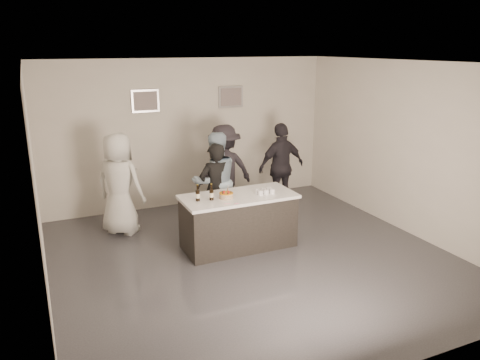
{
  "coord_description": "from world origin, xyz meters",
  "views": [
    {
      "loc": [
        -2.96,
        -6.09,
        3.24
      ],
      "look_at": [
        0.0,
        0.5,
        1.15
      ],
      "focal_mm": 35.0,
      "sensor_mm": 36.0,
      "label": 1
    }
  ],
  "objects_px": {
    "cake": "(226,196)",
    "person_guest_right": "(281,167)",
    "person_main_black": "(215,189)",
    "beer_bottle_a": "(198,193)",
    "person_main_blue": "(215,181)",
    "beer_bottle_b": "(211,192)",
    "person_guest_left": "(120,184)",
    "bar_counter": "(238,221)",
    "person_guest_back": "(224,170)"
  },
  "relations": [
    {
      "from": "cake",
      "to": "person_guest_back",
      "type": "height_order",
      "value": "person_guest_back"
    },
    {
      "from": "person_main_blue",
      "to": "person_guest_right",
      "type": "bearing_deg",
      "value": -165.42
    },
    {
      "from": "bar_counter",
      "to": "person_main_black",
      "type": "bearing_deg",
      "value": 99.91
    },
    {
      "from": "cake",
      "to": "person_main_blue",
      "type": "bearing_deg",
      "value": 78.75
    },
    {
      "from": "beer_bottle_a",
      "to": "person_guest_left",
      "type": "height_order",
      "value": "person_guest_left"
    },
    {
      "from": "person_guest_left",
      "to": "person_guest_right",
      "type": "distance_m",
      "value": 3.22
    },
    {
      "from": "cake",
      "to": "person_main_black",
      "type": "bearing_deg",
      "value": 81.73
    },
    {
      "from": "person_guest_right",
      "to": "beer_bottle_b",
      "type": "bearing_deg",
      "value": 29.8
    },
    {
      "from": "person_main_black",
      "to": "person_guest_right",
      "type": "relative_size",
      "value": 0.92
    },
    {
      "from": "cake",
      "to": "beer_bottle_b",
      "type": "distance_m",
      "value": 0.26
    },
    {
      "from": "beer_bottle_a",
      "to": "person_guest_right",
      "type": "bearing_deg",
      "value": 31.71
    },
    {
      "from": "person_guest_left",
      "to": "person_guest_back",
      "type": "distance_m",
      "value": 2.06
    },
    {
      "from": "beer_bottle_b",
      "to": "person_main_blue",
      "type": "xyz_separation_m",
      "value": [
        0.44,
        0.97,
        -0.14
      ]
    },
    {
      "from": "person_main_black",
      "to": "person_guest_left",
      "type": "bearing_deg",
      "value": -29.91
    },
    {
      "from": "person_guest_right",
      "to": "person_main_black",
      "type": "bearing_deg",
      "value": 16.5
    },
    {
      "from": "cake",
      "to": "person_guest_right",
      "type": "distance_m",
      "value": 2.32
    },
    {
      "from": "beer_bottle_b",
      "to": "person_guest_left",
      "type": "relative_size",
      "value": 0.14
    },
    {
      "from": "bar_counter",
      "to": "person_guest_right",
      "type": "xyz_separation_m",
      "value": [
        1.57,
        1.39,
        0.43
      ]
    },
    {
      "from": "person_main_black",
      "to": "beer_bottle_a",
      "type": "bearing_deg",
      "value": 46.37
    },
    {
      "from": "beer_bottle_a",
      "to": "person_main_black",
      "type": "distance_m",
      "value": 0.94
    },
    {
      "from": "person_guest_back",
      "to": "person_main_black",
      "type": "bearing_deg",
      "value": 55.21
    },
    {
      "from": "person_guest_left",
      "to": "person_guest_back",
      "type": "xyz_separation_m",
      "value": [
        2.06,
        0.18,
        -0.02
      ]
    },
    {
      "from": "person_guest_left",
      "to": "person_guest_back",
      "type": "bearing_deg",
      "value": -132.1
    },
    {
      "from": "person_guest_left",
      "to": "person_guest_right",
      "type": "height_order",
      "value": "person_guest_left"
    },
    {
      "from": "bar_counter",
      "to": "person_guest_back",
      "type": "height_order",
      "value": "person_guest_back"
    },
    {
      "from": "person_main_blue",
      "to": "cake",
      "type": "bearing_deg",
      "value": 76.91
    },
    {
      "from": "person_guest_left",
      "to": "person_main_black",
      "type": "bearing_deg",
      "value": -161.7
    },
    {
      "from": "beer_bottle_b",
      "to": "beer_bottle_a",
      "type": "bearing_deg",
      "value": 167.52
    },
    {
      "from": "person_main_blue",
      "to": "person_guest_left",
      "type": "bearing_deg",
      "value": -18.92
    },
    {
      "from": "person_guest_left",
      "to": "person_guest_right",
      "type": "relative_size",
      "value": 1.03
    },
    {
      "from": "beer_bottle_a",
      "to": "person_main_blue",
      "type": "bearing_deg",
      "value": 54.8
    },
    {
      "from": "bar_counter",
      "to": "beer_bottle_a",
      "type": "distance_m",
      "value": 0.91
    },
    {
      "from": "person_main_black",
      "to": "person_main_blue",
      "type": "bearing_deg",
      "value": -117.24
    },
    {
      "from": "cake",
      "to": "person_main_blue",
      "type": "xyz_separation_m",
      "value": [
        0.2,
        0.98,
        -0.05
      ]
    },
    {
      "from": "bar_counter",
      "to": "person_guest_back",
      "type": "distance_m",
      "value": 1.7
    },
    {
      "from": "cake",
      "to": "person_guest_back",
      "type": "xyz_separation_m",
      "value": [
        0.65,
        1.65,
        -0.05
      ]
    },
    {
      "from": "beer_bottle_b",
      "to": "person_guest_left",
      "type": "distance_m",
      "value": 1.87
    },
    {
      "from": "bar_counter",
      "to": "person_main_black",
      "type": "xyz_separation_m",
      "value": [
        -0.12,
        0.72,
        0.37
      ]
    },
    {
      "from": "cake",
      "to": "person_main_black",
      "type": "height_order",
      "value": "person_main_black"
    },
    {
      "from": "bar_counter",
      "to": "cake",
      "type": "distance_m",
      "value": 0.55
    },
    {
      "from": "beer_bottle_a",
      "to": "person_main_blue",
      "type": "distance_m",
      "value": 1.14
    },
    {
      "from": "bar_counter",
      "to": "person_guest_left",
      "type": "bearing_deg",
      "value": 139.35
    },
    {
      "from": "person_main_blue",
      "to": "person_guest_right",
      "type": "height_order",
      "value": "person_main_blue"
    },
    {
      "from": "person_guest_back",
      "to": "beer_bottle_b",
      "type": "bearing_deg",
      "value": 58.11
    },
    {
      "from": "person_main_black",
      "to": "person_main_blue",
      "type": "distance_m",
      "value": 0.23
    },
    {
      "from": "person_guest_right",
      "to": "cake",
      "type": "bearing_deg",
      "value": 33.51
    },
    {
      "from": "cake",
      "to": "person_main_blue",
      "type": "height_order",
      "value": "person_main_blue"
    },
    {
      "from": "person_guest_back",
      "to": "person_main_blue",
      "type": "bearing_deg",
      "value": 52.62
    },
    {
      "from": "beer_bottle_a",
      "to": "person_main_blue",
      "type": "relative_size",
      "value": 0.15
    },
    {
      "from": "bar_counter",
      "to": "beer_bottle_a",
      "type": "relative_size",
      "value": 7.15
    }
  ]
}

